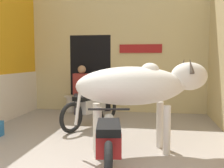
# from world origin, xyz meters

# --- Properties ---
(wall_back_with_doorway) EXTENTS (4.74, 0.93, 3.89)m
(wall_back_with_doorway) POSITION_xyz_m (-0.25, 4.77, 1.64)
(wall_back_with_doorway) COLOR #D1BC84
(wall_back_with_doorway) RESTS_ON ground_plane
(cow) EXTENTS (2.09, 1.07, 1.45)m
(cow) POSITION_xyz_m (0.79, 1.42, 1.02)
(cow) COLOR silver
(cow) RESTS_ON ground_plane
(motorcycle_near) EXTENTS (0.58, 1.89, 0.75)m
(motorcycle_near) POSITION_xyz_m (0.47, 0.51, 0.43)
(motorcycle_near) COLOR black
(motorcycle_near) RESTS_ON ground_plane
(motorcycle_far) EXTENTS (0.91, 1.63, 0.73)m
(motorcycle_far) POSITION_xyz_m (-0.31, 2.81, 0.41)
(motorcycle_far) COLOR black
(motorcycle_far) RESTS_ON ground_plane
(shopkeeper_seated) EXTENTS (0.44, 0.34, 1.27)m
(shopkeeper_seated) POSITION_xyz_m (-0.88, 4.09, 0.66)
(shopkeeper_seated) COLOR #3D3842
(shopkeeper_seated) RESTS_ON ground_plane
(plastic_stool) EXTENTS (0.38, 0.38, 0.44)m
(plastic_stool) POSITION_xyz_m (-1.25, 4.31, 0.24)
(plastic_stool) COLOR beige
(plastic_stool) RESTS_ON ground_plane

